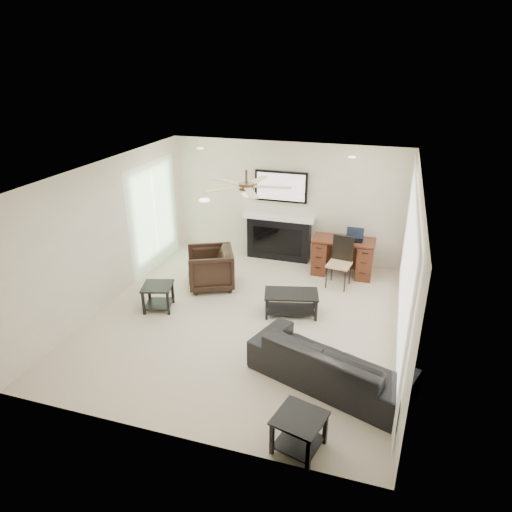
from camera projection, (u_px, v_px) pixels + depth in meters
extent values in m
plane|color=beige|center=(246.00, 318.00, 7.72)|extent=(5.50, 5.50, 0.00)
cube|color=white|center=(244.00, 172.00, 6.72)|extent=(5.00, 5.50, 0.04)
cube|color=beige|center=(286.00, 202.00, 9.63)|extent=(5.00, 0.04, 2.50)
cube|color=beige|center=(163.00, 346.00, 4.81)|extent=(5.00, 0.04, 2.50)
cube|color=beige|center=(108.00, 233.00, 7.90)|extent=(0.04, 5.50, 2.50)
cube|color=beige|center=(410.00, 269.00, 6.55)|extent=(0.04, 5.50, 2.50)
cube|color=white|center=(406.00, 267.00, 6.66)|extent=(0.04, 5.10, 2.40)
cube|color=#93BC89|center=(155.00, 217.00, 9.32)|extent=(0.04, 1.80, 2.10)
cylinder|color=#382619|center=(246.00, 186.00, 6.91)|extent=(1.40, 1.40, 0.30)
imported|color=black|center=(330.00, 362.00, 6.07)|extent=(2.33, 1.52, 0.63)
imported|color=black|center=(210.00, 268.00, 8.63)|extent=(1.12, 1.10, 0.77)
cube|color=black|center=(291.00, 303.00, 7.76)|extent=(0.99, 0.70, 0.40)
cube|color=black|center=(299.00, 433.00, 5.05)|extent=(0.63, 0.63, 0.45)
cube|color=black|center=(158.00, 297.00, 7.92)|extent=(0.62, 0.62, 0.45)
cube|color=black|center=(279.00, 217.00, 9.63)|extent=(1.52, 0.34, 1.91)
cube|color=#37180D|center=(342.00, 257.00, 9.12)|extent=(1.22, 0.56, 0.76)
cube|color=black|center=(339.00, 263.00, 8.60)|extent=(0.48, 0.50, 0.97)
cube|color=black|center=(355.00, 235.00, 8.85)|extent=(0.33, 0.24, 0.23)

